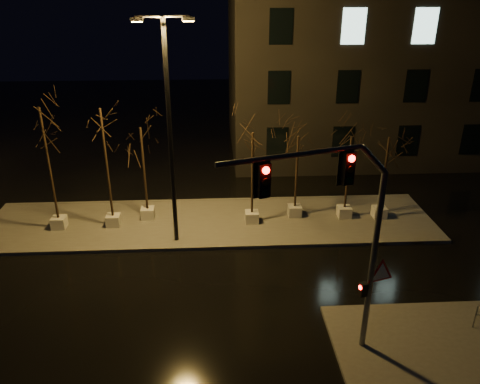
{
  "coord_description": "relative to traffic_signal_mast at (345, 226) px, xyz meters",
  "views": [
    {
      "loc": [
        0.31,
        -14.69,
        10.85
      ],
      "look_at": [
        1.3,
        3.45,
        2.8
      ],
      "focal_mm": 35.0,
      "sensor_mm": 36.0,
      "label": 1
    }
  ],
  "objects": [
    {
      "name": "ground",
      "position": [
        -3.85,
        3.36,
        -4.7
      ],
      "size": [
        90.0,
        90.0,
        0.0
      ],
      "primitive_type": "plane",
      "color": "black",
      "rests_on": "ground"
    },
    {
      "name": "median",
      "position": [
        -3.85,
        9.36,
        -4.62
      ],
      "size": [
        22.0,
        5.0,
        0.15
      ],
      "primitive_type": "cube",
      "color": "#4D4A45",
      "rests_on": "ground"
    },
    {
      "name": "sidewalk_corner",
      "position": [
        3.65,
        -0.14,
        -4.62
      ],
      "size": [
        7.0,
        5.0,
        0.15
      ],
      "primitive_type": "cube",
      "color": "#4D4A45",
      "rests_on": "ground"
    },
    {
      "name": "building",
      "position": [
        10.15,
        21.36,
        2.8
      ],
      "size": [
        25.0,
        12.0,
        15.0
      ],
      "primitive_type": "cube",
      "color": "black",
      "rests_on": "ground"
    },
    {
      "name": "tree_0",
      "position": [
        -11.14,
        9.04,
        0.03
      ],
      "size": [
        1.8,
        1.8,
        6.03
      ],
      "color": "#AFADA4",
      "rests_on": "median"
    },
    {
      "name": "tree_1",
      "position": [
        -8.58,
        9.13,
        -0.04
      ],
      "size": [
        1.8,
        1.8,
        5.94
      ],
      "color": "#AFADA4",
      "rests_on": "median"
    },
    {
      "name": "tree_2",
      "position": [
        -7.01,
        9.82,
        -0.9
      ],
      "size": [
        1.8,
        1.8,
        4.8
      ],
      "color": "#AFADA4",
      "rests_on": "median"
    },
    {
      "name": "tree_3",
      "position": [
        -1.84,
        9.12,
        -0.99
      ],
      "size": [
        1.8,
        1.8,
        4.68
      ],
      "color": "#AFADA4",
      "rests_on": "median"
    },
    {
      "name": "tree_4",
      "position": [
        0.37,
        9.69,
        -1.28
      ],
      "size": [
        1.8,
        1.8,
        4.3
      ],
      "color": "#AFADA4",
      "rests_on": "median"
    },
    {
      "name": "tree_5",
      "position": [
        2.84,
        9.43,
        -1.26
      ],
      "size": [
        1.8,
        1.8,
        4.33
      ],
      "color": "#AFADA4",
      "rests_on": "median"
    },
    {
      "name": "tree_6",
      "position": [
        4.59,
        9.29,
        -1.28
      ],
      "size": [
        1.8,
        1.8,
        4.31
      ],
      "color": "#AFADA4",
      "rests_on": "median"
    },
    {
      "name": "traffic_signal_mast",
      "position": [
        0.0,
        0.0,
        0.0
      ],
      "size": [
        5.46,
        1.71,
        6.93
      ],
      "rotation": [
        0.0,
        0.0,
        0.3
      ],
      "color": "#585B5F",
      "rests_on": "sidewalk_corner"
    },
    {
      "name": "streetlight_main",
      "position": [
        -5.43,
        7.56,
        1.04
      ],
      "size": [
        2.42,
        0.57,
        9.68
      ],
      "rotation": [
        0.0,
        0.0,
        0.12
      ],
      "color": "black",
      "rests_on": "median"
    }
  ]
}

